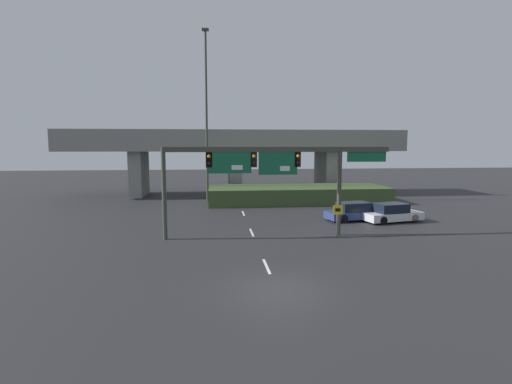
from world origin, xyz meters
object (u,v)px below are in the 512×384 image
Objects in this scene: highway_light_pole_near at (206,113)px; parked_sedan_near_right at (355,212)px; signal_gantry at (268,164)px; parked_sedan_mid_right at (392,213)px; speed_limit_sign at (337,216)px.

highway_light_pole_near is 18.70m from parked_sedan_near_right.
signal_gantry is at bearing -76.48° from highway_light_pole_near.
parked_sedan_mid_right is (14.21, -12.89, -8.45)m from highway_light_pole_near.
parked_sedan_mid_right is (5.78, 4.69, -0.74)m from speed_limit_sign.
parked_sedan_mid_right is (10.14, 4.03, -3.99)m from signal_gantry.
signal_gantry is 0.83× the size of highway_light_pole_near.
signal_gantry is at bearing -171.08° from parked_sedan_mid_right.
parked_sedan_mid_right reaches higher than parked_sedan_near_right.
highway_light_pole_near is 20.96m from parked_sedan_mid_right.
highway_light_pole_near is at bearing 103.52° from signal_gantry.
speed_limit_sign is at bearing -8.62° from signal_gantry.
signal_gantry is 6.74× the size of speed_limit_sign.
parked_sedan_near_right is at bearing 60.40° from speed_limit_sign.
parked_sedan_near_right is (11.60, -11.99, -8.45)m from highway_light_pole_near.
parked_sedan_mid_right is at bearing 39.04° from speed_limit_sign.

